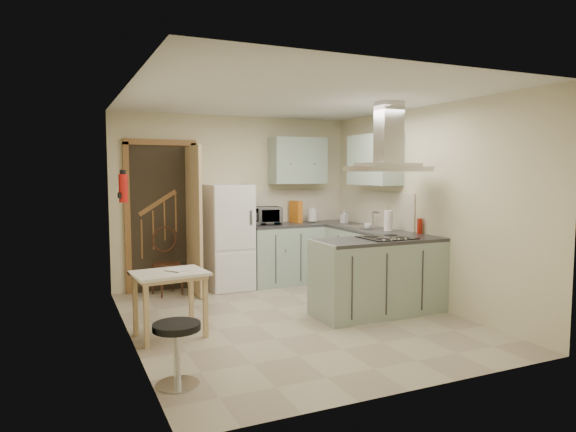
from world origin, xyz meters
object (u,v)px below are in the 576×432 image
extractor_hood (388,169)px  drop_leaf_table (170,304)px  fridge (229,237)px  peninsula (379,276)px  microwave (265,216)px  bentwood_chair (167,264)px  stool (177,354)px

extractor_hood → drop_leaf_table: extractor_hood is taller
fridge → peninsula: fridge is taller
microwave → peninsula: bearing=-65.5°
bentwood_chair → drop_leaf_table: bearing=-114.4°
extractor_hood → bentwood_chair: extractor_hood is taller
drop_leaf_table → peninsula: bearing=-9.8°
stool → microwave: microwave is taller
bentwood_chair → stool: bearing=-114.0°
fridge → drop_leaf_table: (-1.22, -1.83, -0.41)m
peninsula → stool: size_ratio=3.05×
fridge → microwave: 0.65m
peninsula → bentwood_chair: size_ratio=1.84×
microwave → drop_leaf_table: bearing=-126.6°
peninsula → microwave: 2.22m
drop_leaf_table → extractor_hood: bearing=-9.7°
bentwood_chair → stool: bentwood_chair is taller
drop_leaf_table → stool: (-0.19, -1.22, -0.08)m
peninsula → drop_leaf_table: peninsula is taller
drop_leaf_table → microwave: bearing=40.2°
bentwood_chair → microwave: microwave is taller
drop_leaf_table → bentwood_chair: bentwood_chair is taller
drop_leaf_table → stool: size_ratio=1.42×
extractor_hood → stool: size_ratio=1.77×
stool → peninsula: bearing=22.0°
extractor_hood → stool: extractor_hood is taller
fridge → drop_leaf_table: fridge is taller
peninsula → extractor_hood: size_ratio=1.72×
bentwood_chair → microwave: size_ratio=1.80×
fridge → peninsula: size_ratio=0.97×
drop_leaf_table → stool: 1.24m
peninsula → extractor_hood: bearing=0.0°
extractor_hood → bentwood_chair: 3.25m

